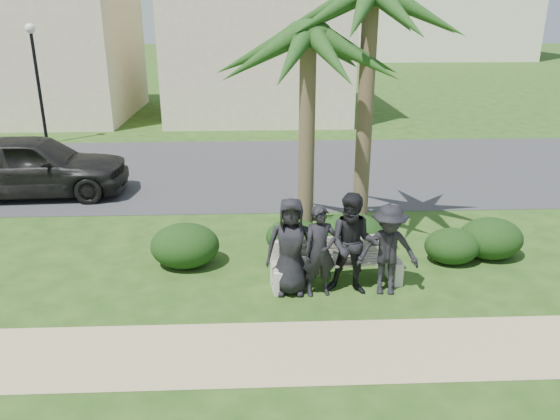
# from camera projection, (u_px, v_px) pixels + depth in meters

# --- Properties ---
(ground) EXTENTS (160.00, 160.00, 0.00)m
(ground) POSITION_uv_depth(u_px,v_px,m) (322.00, 291.00, 9.65)
(ground) COLOR #204212
(ground) RESTS_ON ground
(footpath) EXTENTS (30.00, 1.60, 0.01)m
(footpath) POSITION_uv_depth(u_px,v_px,m) (336.00, 350.00, 7.96)
(footpath) COLOR tan
(footpath) RESTS_ON ground
(asphalt_street) EXTENTS (160.00, 8.00, 0.01)m
(asphalt_street) POSITION_uv_depth(u_px,v_px,m) (292.00, 169.00, 17.16)
(asphalt_street) COLOR #2D2D30
(asphalt_street) RESTS_ON ground
(stucco_bldg_left) EXTENTS (10.40, 8.40, 7.30)m
(stucco_bldg_left) POSITION_uv_depth(u_px,v_px,m) (16.00, 35.00, 24.80)
(stucco_bldg_left) COLOR beige
(stucco_bldg_left) RESTS_ON ground
(stucco_bldg_right) EXTENTS (8.40, 8.40, 7.30)m
(stucco_bldg_right) POSITION_uv_depth(u_px,v_px,m) (257.00, 35.00, 25.26)
(stucco_bldg_right) COLOR beige
(stucco_bldg_right) RESTS_ON ground
(street_lamp) EXTENTS (0.36, 0.36, 4.29)m
(street_lamp) POSITION_uv_depth(u_px,v_px,m) (35.00, 63.00, 19.54)
(street_lamp) COLOR black
(street_lamp) RESTS_ON ground
(park_bench) EXTENTS (2.39, 0.78, 0.82)m
(park_bench) POSITION_uv_depth(u_px,v_px,m) (336.00, 265.00, 9.79)
(park_bench) COLOR #9F9285
(park_bench) RESTS_ON ground
(man_a) EXTENTS (0.87, 0.59, 1.74)m
(man_a) POSITION_uv_depth(u_px,v_px,m) (291.00, 247.00, 9.34)
(man_a) COLOR black
(man_a) RESTS_ON ground
(man_b) EXTENTS (0.65, 0.49, 1.63)m
(man_b) POSITION_uv_depth(u_px,v_px,m) (320.00, 251.00, 9.28)
(man_b) COLOR black
(man_b) RESTS_ON ground
(man_c) EXTENTS (1.01, 0.87, 1.82)m
(man_c) POSITION_uv_depth(u_px,v_px,m) (353.00, 244.00, 9.33)
(man_c) COLOR black
(man_c) RESTS_ON ground
(man_d) EXTENTS (1.12, 0.74, 1.63)m
(man_d) POSITION_uv_depth(u_px,v_px,m) (388.00, 250.00, 9.33)
(man_d) COLOR black
(man_d) RESTS_ON ground
(hedge_a) EXTENTS (1.33, 1.10, 0.87)m
(hedge_a) POSITION_uv_depth(u_px,v_px,m) (185.00, 244.00, 10.51)
(hedge_a) COLOR black
(hedge_a) RESTS_ON ground
(hedge_c) EXTENTS (1.12, 0.93, 0.73)m
(hedge_c) POSITION_uv_depth(u_px,v_px,m) (293.00, 236.00, 11.09)
(hedge_c) COLOR black
(hedge_c) RESTS_ON ground
(hedge_d) EXTENTS (1.43, 1.18, 0.93)m
(hedge_d) POSITION_uv_depth(u_px,v_px,m) (350.00, 235.00, 10.87)
(hedge_d) COLOR black
(hedge_d) RESTS_ON ground
(hedge_e) EXTENTS (1.08, 0.89, 0.70)m
(hedge_e) POSITION_uv_depth(u_px,v_px,m) (452.00, 245.00, 10.69)
(hedge_e) COLOR black
(hedge_e) RESTS_ON ground
(hedge_f) EXTENTS (1.27, 1.05, 0.83)m
(hedge_f) POSITION_uv_depth(u_px,v_px,m) (491.00, 237.00, 10.89)
(hedge_f) COLOR black
(hedge_f) RESTS_ON ground
(palm_left) EXTENTS (3.00, 3.00, 5.17)m
(palm_left) POSITION_uv_depth(u_px,v_px,m) (308.00, 37.00, 10.15)
(palm_left) COLOR brown
(palm_left) RESTS_ON ground
(car_a) EXTENTS (4.96, 2.19, 1.66)m
(car_a) POSITION_uv_depth(u_px,v_px,m) (33.00, 166.00, 14.42)
(car_a) COLOR black
(car_a) RESTS_ON ground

